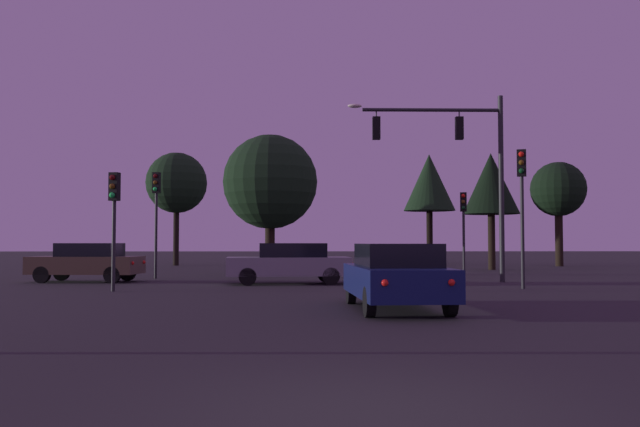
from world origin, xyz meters
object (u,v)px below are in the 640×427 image
at_px(traffic_light_corner_right, 464,216).
at_px(traffic_light_median, 156,203).
at_px(traffic_signal_mast_arm, 459,154).
at_px(car_nearside_lane, 396,275).
at_px(tree_lot_edge, 177,183).
at_px(tree_left_far, 491,184).
at_px(traffic_light_far_side, 114,206).
at_px(traffic_light_corner_left, 522,190).
at_px(tree_behind_sign, 429,183).
at_px(tree_center_horizon, 270,182).
at_px(tree_right_cluster, 558,190).
at_px(car_crossing_left, 289,263).
at_px(car_crossing_right, 87,262).

bearing_deg(traffic_light_corner_right, traffic_light_median, -170.90).
distance_m(traffic_signal_mast_arm, car_nearside_lane, 11.93).
bearing_deg(tree_lot_edge, tree_left_far, -21.20).
bearing_deg(traffic_light_corner_right, traffic_light_far_side, -144.54).
distance_m(traffic_light_median, car_nearside_lane, 15.97).
bearing_deg(car_nearside_lane, tree_left_far, 68.66).
bearing_deg(tree_left_far, tree_lot_edge, 158.80).
relative_size(traffic_light_corner_left, traffic_light_far_side, 1.24).
bearing_deg(tree_behind_sign, tree_left_far, -82.24).
distance_m(traffic_light_corner_left, tree_center_horizon, 13.39).
bearing_deg(traffic_light_median, tree_center_horizon, 34.56).
bearing_deg(tree_behind_sign, tree_center_horizon, -124.06).
height_order(traffic_light_corner_left, tree_lot_edge, tree_lot_edge).
bearing_deg(traffic_signal_mast_arm, tree_center_horizon, 141.41).
relative_size(traffic_light_median, car_nearside_lane, 0.96).
bearing_deg(tree_center_horizon, tree_lot_edge, 118.56).
xyz_separation_m(traffic_light_corner_right, tree_left_far, (3.15, 6.35, 2.07)).
height_order(traffic_light_corner_right, car_nearside_lane, traffic_light_corner_right).
xyz_separation_m(traffic_light_corner_left, tree_right_cluster, (9.31, 20.53, 1.67)).
bearing_deg(car_crossing_left, car_crossing_right, 169.85).
xyz_separation_m(traffic_signal_mast_arm, car_crossing_left, (-6.64, -0.93, -4.23)).
relative_size(car_crossing_right, tree_center_horizon, 0.64).
height_order(traffic_light_corner_right, tree_center_horizon, tree_center_horizon).
xyz_separation_m(traffic_light_corner_left, tree_behind_sign, (1.89, 25.92, 2.59)).
bearing_deg(car_nearside_lane, tree_lot_edge, 110.02).
height_order(traffic_light_median, traffic_light_far_side, traffic_light_median).
distance_m(traffic_signal_mast_arm, traffic_light_median, 12.92).
distance_m(traffic_signal_mast_arm, tree_center_horizon, 9.90).
height_order(car_crossing_right, tree_behind_sign, tree_behind_sign).
xyz_separation_m(traffic_light_median, car_crossing_left, (5.82, -3.83, -2.43)).
relative_size(traffic_light_median, car_crossing_right, 1.05).
distance_m(traffic_light_far_side, car_crossing_left, 6.85).
distance_m(traffic_light_median, tree_lot_edge, 16.36).
bearing_deg(tree_left_far, tree_right_cluster, 41.76).
bearing_deg(car_crossing_right, tree_behind_sign, 50.78).
relative_size(car_nearside_lane, car_crossing_left, 1.00).
xyz_separation_m(traffic_light_corner_left, tree_left_far, (3.35, 15.22, 1.56)).
relative_size(traffic_light_median, tree_lot_edge, 0.60).
relative_size(traffic_light_corner_left, tree_left_far, 0.70).
relative_size(traffic_light_corner_left, tree_lot_edge, 0.61).
bearing_deg(traffic_light_corner_right, tree_left_far, 63.61).
bearing_deg(car_crossing_left, tree_lot_edge, 112.03).
distance_m(tree_behind_sign, tree_center_horizon, 19.39).
bearing_deg(traffic_light_corner_right, car_nearside_lane, -109.16).
height_order(traffic_light_far_side, tree_lot_edge, tree_lot_edge).
xyz_separation_m(car_nearside_lane, tree_lot_edge, (-10.69, 29.35, 4.75)).
xyz_separation_m(car_crossing_left, tree_left_far, (11.21, 12.40, 4.05)).
bearing_deg(car_crossing_left, traffic_light_median, 146.70).
xyz_separation_m(traffic_light_median, tree_right_cluster, (22.98, 13.89, 1.73)).
xyz_separation_m(tree_behind_sign, tree_center_horizon, (-10.83, -16.02, -1.43)).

